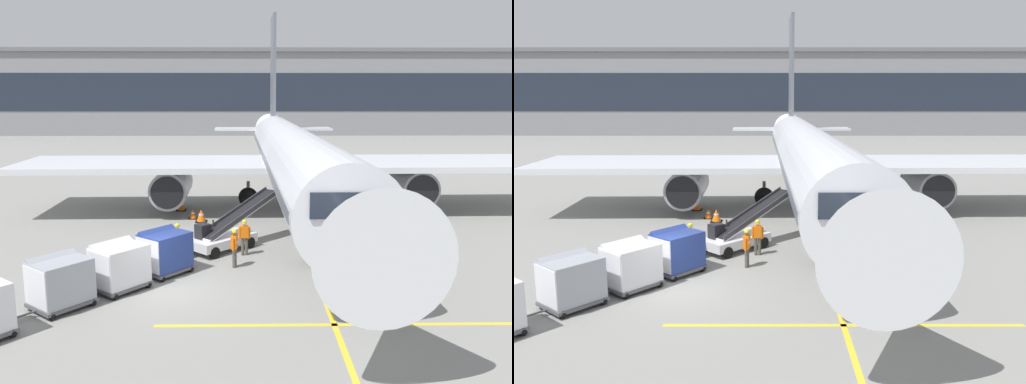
# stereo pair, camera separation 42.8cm
# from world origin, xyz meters

# --- Properties ---
(ground_plane) EXTENTS (600.00, 600.00, 0.00)m
(ground_plane) POSITION_xyz_m (0.00, 0.00, 0.00)
(ground_plane) COLOR gray
(parked_airplane) EXTENTS (35.28, 45.24, 15.01)m
(parked_airplane) POSITION_xyz_m (5.80, 14.63, 3.55)
(parked_airplane) COLOR silver
(parked_airplane) RESTS_ON ground
(belt_loader) EXTENTS (4.71, 4.76, 2.66)m
(belt_loader) POSITION_xyz_m (1.87, 5.54, 0.82)
(belt_loader) COLOR silver
(belt_loader) RESTS_ON ground
(baggage_cart_lead) EXTENTS (2.51, 2.60, 1.91)m
(baggage_cart_lead) POSITION_xyz_m (-0.61, 1.96, 1.00)
(baggage_cart_lead) COLOR #515156
(baggage_cart_lead) RESTS_ON ground
(baggage_cart_second) EXTENTS (2.51, 2.60, 1.91)m
(baggage_cart_second) POSITION_xyz_m (-2.09, 0.07, 1.00)
(baggage_cart_second) COLOR #515156
(baggage_cart_second) RESTS_ON ground
(baggage_cart_third) EXTENTS (2.51, 2.60, 1.91)m
(baggage_cart_third) POSITION_xyz_m (-3.76, -1.70, 1.00)
(baggage_cart_third) COLOR #515156
(baggage_cart_third) RESTS_ON ground
(ground_crew_by_loader) EXTENTS (0.57, 0.28, 1.74)m
(ground_crew_by_loader) POSITION_xyz_m (2.79, 4.49, 1.00)
(ground_crew_by_loader) COLOR #514C42
(ground_crew_by_loader) RESTS_ON ground
(ground_crew_by_carts) EXTENTS (0.32, 0.56, 1.74)m
(ground_crew_by_carts) POSITION_xyz_m (2.35, 2.71, 1.00)
(ground_crew_by_carts) COLOR #514C42
(ground_crew_by_carts) RESTS_ON ground
(ground_crew_marshaller) EXTENTS (0.38, 0.52, 1.74)m
(ground_crew_marshaller) POSITION_xyz_m (-0.29, 3.78, 1.00)
(ground_crew_marshaller) COLOR #514C42
(ground_crew_marshaller) RESTS_ON ground
(safety_cone_engine_keepout) EXTENTS (0.69, 0.69, 0.78)m
(safety_cone_engine_keepout) POSITION_xyz_m (0.14, 11.21, 0.38)
(safety_cone_engine_keepout) COLOR black
(safety_cone_engine_keepout) RESTS_ON ground
(safety_cone_wingtip) EXTENTS (0.65, 0.65, 0.73)m
(safety_cone_wingtip) POSITION_xyz_m (-1.46, 14.41, 0.35)
(safety_cone_wingtip) COLOR black
(safety_cone_wingtip) RESTS_ON ground
(safety_cone_nose_mark) EXTENTS (0.55, 0.55, 0.62)m
(safety_cone_nose_mark) POSITION_xyz_m (-0.44, 12.04, 0.30)
(safety_cone_nose_mark) COLOR black
(safety_cone_nose_mark) RESTS_ON ground
(apron_guidance_line_lead_in) EXTENTS (0.20, 110.00, 0.01)m
(apron_guidance_line_lead_in) POSITION_xyz_m (5.82, 13.79, 0.00)
(apron_guidance_line_lead_in) COLOR yellow
(apron_guidance_line_lead_in) RESTS_ON ground
(apron_guidance_line_stop_bar) EXTENTS (12.00, 0.20, 0.01)m
(apron_guidance_line_stop_bar) POSITION_xyz_m (5.82, -3.30, 0.00)
(apron_guidance_line_stop_bar) COLOR yellow
(apron_guidance_line_stop_bar) RESTS_ON ground
(terminal_building) EXTENTS (126.92, 20.13, 15.90)m
(terminal_building) POSITION_xyz_m (7.38, 88.24, 7.90)
(terminal_building) COLOR gray
(terminal_building) RESTS_ON ground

